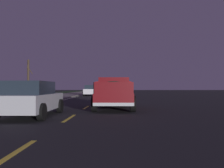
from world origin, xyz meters
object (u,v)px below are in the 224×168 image
(sedan_silver, at_px, (31,99))
(bare_tree_far, at_px, (28,77))
(sedan_white, at_px, (91,90))
(pickup_truck, at_px, (114,92))

(sedan_silver, xyz_separation_m, bare_tree_far, (21.48, 8.13, 1.80))
(sedan_white, xyz_separation_m, sedan_silver, (-24.71, -0.15, 0.00))
(sedan_white, bearing_deg, sedan_silver, -179.65)
(sedan_white, height_order, sedan_silver, same)
(sedan_white, distance_m, bare_tree_far, 8.80)
(sedan_silver, bearing_deg, pickup_truck, -42.22)
(pickup_truck, height_order, bare_tree_far, bare_tree_far)
(sedan_white, distance_m, sedan_silver, 24.71)
(sedan_silver, height_order, bare_tree_far, bare_tree_far)
(pickup_truck, xyz_separation_m, sedan_silver, (-3.91, 3.55, -0.20))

